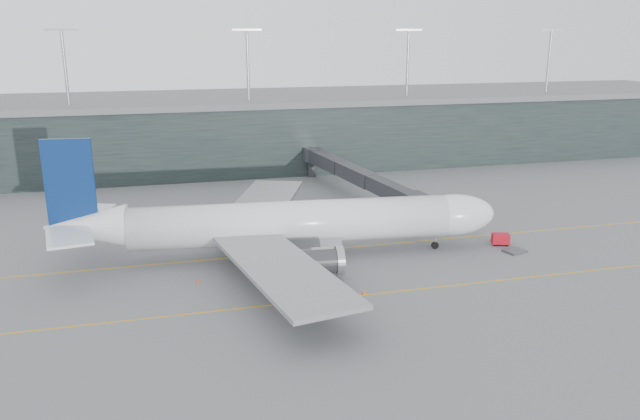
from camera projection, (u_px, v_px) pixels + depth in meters
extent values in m
plane|color=#545459|center=(267.00, 245.00, 87.43)|extent=(320.00, 320.00, 0.00)
cube|color=#C79112|center=(272.00, 254.00, 83.71)|extent=(160.00, 0.25, 0.02)
cube|color=#C79112|center=(298.00, 302.00, 68.82)|extent=(160.00, 0.25, 0.02)
cube|color=#C79112|center=(275.00, 205.00, 107.25)|extent=(0.25, 60.00, 0.02)
cube|color=black|center=(221.00, 133.00, 139.47)|extent=(240.00, 35.00, 14.00)
cube|color=slate|center=(220.00, 99.00, 137.38)|extent=(240.00, 36.00, 1.20)
cylinder|color=#9E9EA3|center=(65.00, 69.00, 118.77)|extent=(0.60, 0.60, 14.00)
cylinder|color=#9E9EA3|center=(248.00, 66.00, 127.26)|extent=(0.60, 0.60, 14.00)
cylinder|color=#9E9EA3|center=(408.00, 64.00, 135.75)|extent=(0.60, 0.60, 14.00)
cylinder|color=#9E9EA3|center=(548.00, 62.00, 144.24)|extent=(0.60, 0.60, 14.00)
cylinder|color=silver|center=(291.00, 222.00, 81.53)|extent=(41.82, 9.57, 5.59)
ellipsoid|color=silver|center=(452.00, 215.00, 84.88)|extent=(12.23, 6.70, 5.59)
cone|color=silver|center=(86.00, 227.00, 77.46)|extent=(10.39, 6.30, 5.37)
cube|color=gray|center=(285.00, 238.00, 81.99)|extent=(14.80, 5.88, 1.80)
cube|color=black|center=(477.00, 207.00, 85.15)|extent=(2.24, 2.88, 0.72)
cube|color=gray|center=(281.00, 268.00, 68.09)|extent=(12.73, 27.19, 0.50)
cylinder|color=#343438|center=(315.00, 262.00, 74.34)|extent=(6.59, 3.75, 3.16)
cube|color=gray|center=(263.00, 202.00, 94.64)|extent=(17.15, 27.30, 0.50)
cylinder|color=#343438|center=(297.00, 221.00, 90.60)|extent=(6.59, 3.75, 3.16)
cube|color=navy|center=(70.00, 183.00, 75.69)|extent=(5.88, 1.02, 10.82)
cube|color=silver|center=(69.00, 236.00, 72.49)|extent=(6.23, 8.82, 0.32)
cube|color=silver|center=(86.00, 213.00, 81.91)|extent=(7.49, 9.34, 0.32)
cylinder|color=black|center=(435.00, 245.00, 85.71)|extent=(1.02, 0.45, 0.99)
cylinder|color=#9E9EA3|center=(435.00, 241.00, 85.53)|extent=(0.27, 0.27, 2.34)
cylinder|color=black|center=(267.00, 265.00, 78.02)|extent=(1.21, 0.56, 1.17)
cylinder|color=black|center=(262.00, 243.00, 86.24)|extent=(1.21, 0.56, 1.17)
cube|color=#2A2B2F|center=(415.00, 202.00, 91.55)|extent=(3.44, 3.76, 2.63)
cube|color=#2A2B2F|center=(389.00, 190.00, 98.46)|extent=(4.01, 12.41, 2.35)
cube|color=#2A2B2F|center=(355.00, 174.00, 109.29)|extent=(4.25, 12.44, 2.44)
cube|color=#2A2B2F|center=(328.00, 162.00, 120.12)|extent=(4.48, 12.47, 2.53)
cylinder|color=#9E9EA3|center=(386.00, 207.00, 99.85)|extent=(0.47, 0.47, 3.57)
cube|color=#343438|center=(386.00, 215.00, 100.25)|extent=(2.05, 1.65, 0.66)
cylinder|color=#2A2B2F|center=(338.00, 153.00, 129.19)|extent=(3.75, 3.75, 2.82)
cylinder|color=#2A2B2F|center=(338.00, 167.00, 130.02)|extent=(1.69, 1.69, 3.38)
cube|color=#B40C1B|center=(501.00, 239.00, 87.20)|extent=(2.70, 2.18, 1.38)
cylinder|color=black|center=(495.00, 244.00, 86.95)|extent=(0.45, 0.29, 0.43)
cylinder|color=black|center=(507.00, 245.00, 86.81)|extent=(0.45, 0.29, 0.43)
cylinder|color=black|center=(493.00, 242.00, 87.97)|extent=(0.45, 0.29, 0.43)
cylinder|color=black|center=(506.00, 242.00, 87.83)|extent=(0.45, 0.29, 0.43)
cube|color=#3D3D42|center=(514.00, 251.00, 84.54)|extent=(3.22, 2.86, 0.27)
cube|color=#343438|center=(222.00, 225.00, 95.64)|extent=(2.62, 2.38, 0.21)
cube|color=silver|center=(221.00, 219.00, 95.37)|extent=(2.18, 2.12, 1.61)
cube|color=navy|center=(221.00, 214.00, 95.14)|extent=(2.25, 2.19, 0.09)
cube|color=#343438|center=(240.00, 223.00, 97.07)|extent=(1.97, 1.68, 0.18)
cube|color=silver|center=(240.00, 218.00, 96.86)|extent=(1.61, 1.54, 1.32)
cube|color=navy|center=(240.00, 214.00, 96.67)|extent=(1.66, 1.59, 0.07)
cube|color=#343438|center=(250.00, 222.00, 97.28)|extent=(1.94, 1.64, 0.18)
cube|color=#AFB6BC|center=(250.00, 217.00, 97.06)|extent=(1.58, 1.50, 1.32)
cube|color=navy|center=(250.00, 213.00, 96.87)|extent=(1.63, 1.55, 0.07)
cone|color=#F25E0D|center=(492.00, 238.00, 89.03)|extent=(0.48, 0.48, 0.77)
cone|color=#D6610B|center=(364.00, 292.00, 70.82)|extent=(0.39, 0.39, 0.63)
cone|color=#F4490D|center=(308.00, 215.00, 100.56)|extent=(0.39, 0.39, 0.62)
cone|color=red|center=(198.00, 280.00, 74.02)|extent=(0.41, 0.41, 0.65)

